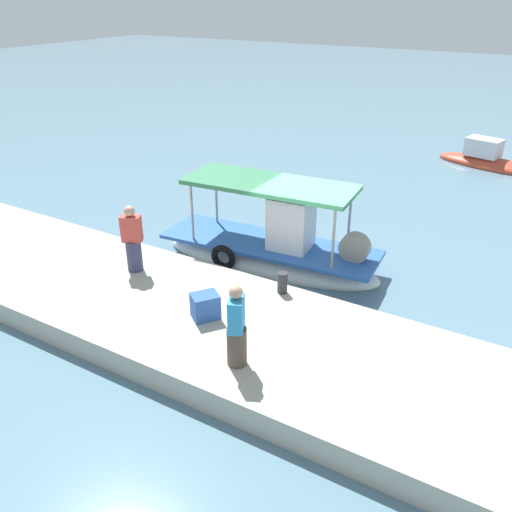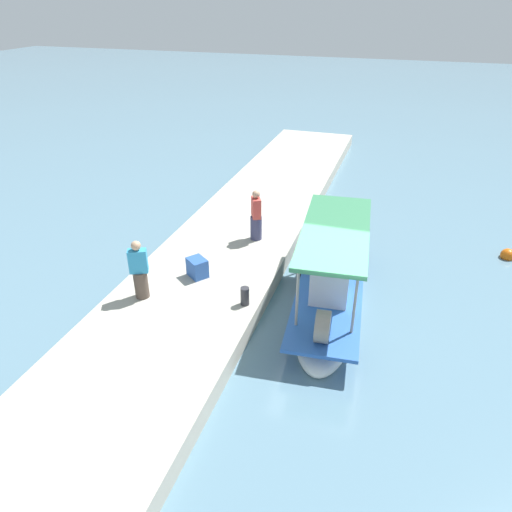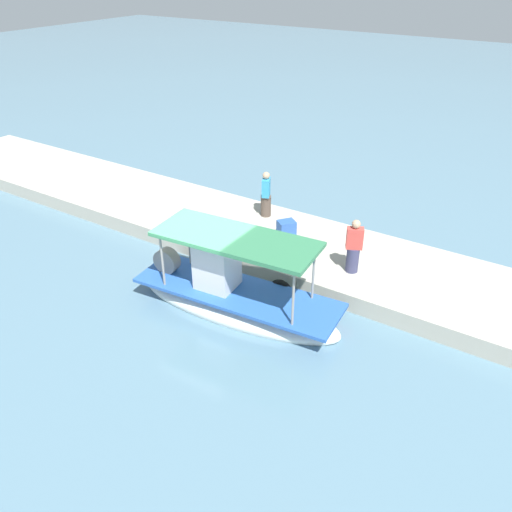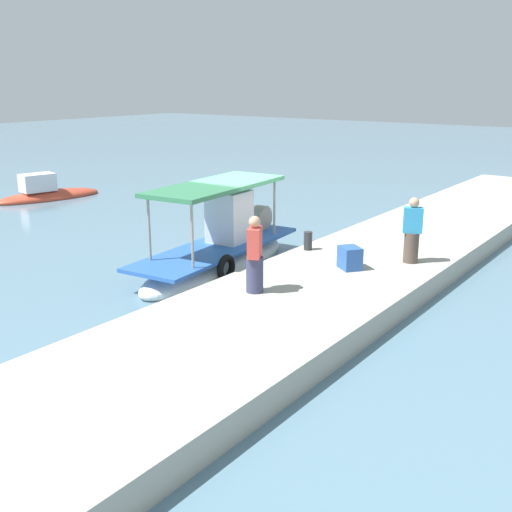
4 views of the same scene
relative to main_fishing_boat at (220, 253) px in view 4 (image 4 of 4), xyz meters
The scene contains 8 objects.
ground_plane 1.15m from the main_fishing_boat, ahead, with size 120.00×120.00×0.00m, color slate.
dock_quay 3.95m from the main_fishing_boat, 74.52° to the right, with size 36.00×4.20×0.57m, color #B5B1A1.
main_fishing_boat is the anchor object (origin of this frame).
fisherman_near_bollard 3.95m from the main_fishing_boat, 128.65° to the right, with size 0.57×0.53×1.77m.
fisherman_by_crate 5.38m from the main_fishing_boat, 68.44° to the right, with size 0.51×0.56×1.74m.
mooring_bollard 2.55m from the main_fishing_boat, 55.61° to the right, with size 0.24×0.24×0.53m, color #2D2D33.
cargo_crate 3.96m from the main_fishing_boat, 83.12° to the right, with size 0.58×0.47×0.58m, color #2D58AA.
moored_boat_near 13.68m from the main_fishing_boat, 74.14° to the left, with size 5.02×2.52×1.43m.
Camera 4 is at (-14.33, -10.93, 5.26)m, focal length 43.73 mm.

